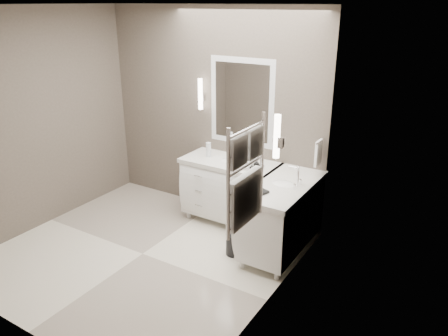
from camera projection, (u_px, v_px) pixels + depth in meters
The scene contains 21 objects.
floor at pixel (143, 254), 5.04m from camera, with size 3.20×3.00×0.01m, color white.
ceiling at pixel (123, 4), 4.07m from camera, with size 3.20×3.00×0.01m, color white.
wall_back at pixel (212, 113), 5.76m from camera, with size 3.20×0.01×2.70m, color #544B43.
wall_front at pixel (0, 193), 3.36m from camera, with size 3.20×0.01×2.70m, color #544B43.
wall_left at pixel (36, 122), 5.34m from camera, with size 0.01×3.00×2.70m, color #544B43.
wall_right at pixel (273, 172), 3.77m from camera, with size 0.01×3.00×2.70m, color #544B43.
vanity_back at pixel (230, 187), 5.62m from camera, with size 1.24×0.59×0.97m.
vanity_right at pixel (282, 213), 4.94m from camera, with size 0.59×1.24×0.97m.
mirror_back at pixel (242, 102), 5.45m from camera, with size 0.90×0.02×1.10m.
mirror_right at pixel (307, 128), 4.35m from camera, with size 0.02×0.90×1.10m.
sconce_back at pixel (200, 95), 5.67m from camera, with size 0.06×0.06×0.40m.
sconce_right at pixel (277, 137), 3.90m from camera, with size 0.06×0.06×0.40m.
towel_bar_corner at pixel (318, 152), 4.97m from camera, with size 0.03×0.22×0.30m.
towel_ladder at pixel (245, 181), 3.47m from camera, with size 0.06×0.58×0.90m.
waste_bin at pixel (234, 244), 4.99m from camera, with size 0.19×0.19×0.26m, color black.
amenity_tray_back at pixel (255, 167), 5.25m from camera, with size 0.18×0.13×0.03m, color black.
amenity_tray_right at pixel (260, 192), 4.56m from camera, with size 0.12×0.16×0.02m, color black.
water_bottle at pixel (208, 150), 5.60m from camera, with size 0.07×0.07×0.19m, color silver.
soap_bottle_a at pixel (254, 159), 5.25m from camera, with size 0.06×0.07×0.14m, color white.
soap_bottle_b at pixel (257, 163), 5.19m from camera, with size 0.07×0.07×0.09m, color black.
soap_bottle_c at pixel (260, 185), 4.53m from camera, with size 0.06×0.06×0.15m, color white.
Camera 1 is at (3.08, -3.22, 2.74)m, focal length 35.00 mm.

